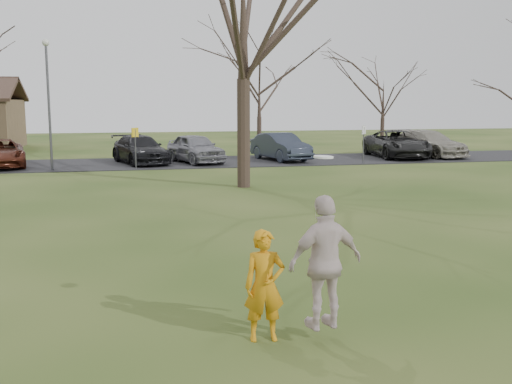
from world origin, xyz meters
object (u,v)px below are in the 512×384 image
car_7 (428,143)px  car_4 (196,148)px  car_6 (397,144)px  car_3 (140,149)px  car_2 (0,153)px  catching_play (325,262)px  lamp_post (48,88)px  player_defender (265,286)px  big_tree (243,3)px  car_5 (281,147)px

car_7 → car_4: bearing=167.2°
car_6 → car_7: car_6 is taller
car_3 → car_4: 2.98m
car_2 → catching_play: (8.75, -24.56, 0.40)m
car_4 → lamp_post: bearing=178.5°
player_defender → catching_play: (0.79, -0.26, 0.36)m
car_3 → catching_play: size_ratio=2.15×
catching_play → big_tree: 16.33m
car_7 → catching_play: catching_play is taller
player_defender → car_7: car_7 is taller
car_7 → big_tree: 18.05m
car_5 → big_tree: big_tree is taller
car_4 → car_6: car_6 is taller
car_6 → catching_play: size_ratio=2.43×
car_2 → car_3: (7.02, 0.48, 0.04)m
car_6 → car_7: bearing=9.1°
car_7 → lamp_post: size_ratio=0.87×
car_7 → lamp_post: (-21.58, -2.68, 3.13)m
player_defender → car_6: bearing=64.8°
car_2 → car_4: 9.99m
car_4 → big_tree: size_ratio=0.33×
car_2 → car_3: bearing=-6.5°
player_defender → car_2: 25.57m
car_2 → car_6: 22.14m
catching_play → lamp_post: 23.58m
car_6 → big_tree: bearing=-133.9°
player_defender → lamp_post: bearing=107.6°
car_2 → car_5: car_5 is taller
player_defender → big_tree: (2.75, 14.86, 6.22)m
car_3 → car_7: bearing=-15.2°
car_3 → car_4: size_ratio=1.10×
car_4 → car_6: bearing=-15.6°
car_2 → car_4: (9.99, 0.15, 0.08)m
lamp_post → big_tree: 11.38m
car_5 → lamp_post: bearing=176.7°
player_defender → car_6: car_6 is taller
car_2 → big_tree: 15.59m
car_4 → car_6: (12.14, 0.42, 0.01)m
car_7 → big_tree: (-13.58, -10.18, 6.17)m
catching_play → car_2: bearing=109.6°
car_2 → lamp_post: lamp_post is taller
player_defender → car_4: bearing=89.7°
car_4 → car_5: bearing=-14.9°
car_7 → lamp_post: bearing=171.9°
catching_play → car_6: bearing=62.0°
car_2 → car_7: (24.29, 0.74, 0.09)m
big_tree → car_6: bearing=41.3°
player_defender → catching_play: 0.91m
car_4 → lamp_post: 8.20m
car_4 → catching_play: catching_play is taller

